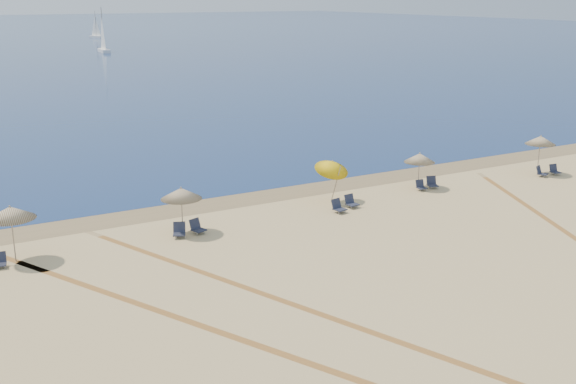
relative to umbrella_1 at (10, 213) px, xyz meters
name	(u,v)px	position (x,y,z in m)	size (l,w,h in m)	color
wet_sand	(255,197)	(13.88, 3.90, -2.27)	(500.00, 500.00, 0.00)	olive
umbrella_1	(10,213)	(0.00, 0.00, 0.00)	(2.15, 2.15, 2.61)	gray
umbrella_2	(181,193)	(7.88, -0.08, -0.21)	(2.04, 2.04, 2.40)	gray
umbrella_3	(332,166)	(17.26, 0.81, -0.14)	(1.94, 2.01, 2.76)	gray
umbrella_4	(420,158)	(23.53, 0.76, -0.37)	(1.89, 1.89, 2.24)	gray
umbrella_5	(541,140)	(32.68, -0.39, 0.01)	(1.95, 1.95, 2.63)	gray
chair_1	(0,261)	(-0.70, -0.42, -1.98)	(0.64, 0.72, 0.65)	#1B1E2E
chair_2	(179,231)	(7.53, -0.52, -1.96)	(0.82, 0.87, 0.72)	#1B1E2E
chair_3	(197,227)	(8.49, -0.45, -1.95)	(0.80, 0.86, 0.72)	#1B1E2E
chair_4	(338,207)	(16.53, -0.98, -1.95)	(0.73, 0.81, 0.73)	#1B1E2E
chair_5	(351,202)	(17.66, -0.54, -1.96)	(0.66, 0.75, 0.72)	#1B1E2E
chair_6	(421,186)	(23.34, 0.27, -1.99)	(0.59, 0.67, 0.63)	#1B1E2E
chair_7	(432,183)	(24.29, 0.36, -1.96)	(0.79, 0.85, 0.71)	#1B1E2E
chair_8	(541,172)	(32.33, -0.97, -1.97)	(0.79, 0.85, 0.70)	#1B1E2E
chair_9	(555,170)	(33.53, -1.05, -1.97)	(0.66, 0.74, 0.68)	#1B1E2E
sailboat_1	(96,30)	(44.76, 163.95, -0.14)	(3.07, 4.80, 7.04)	white
sailboat_2	(103,39)	(33.51, 113.09, 0.46)	(1.93, 6.15, 9.03)	white
tire_tracks	(370,288)	(12.15, -10.07, -2.27)	(57.64, 42.42, 0.00)	tan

